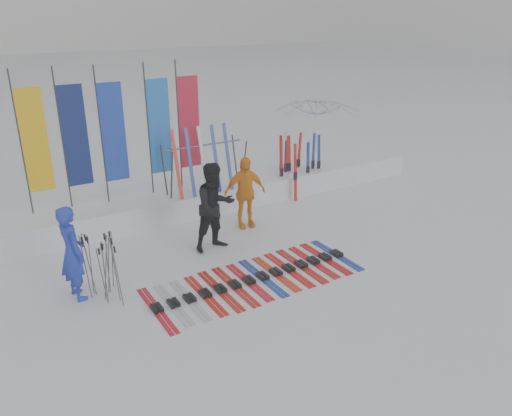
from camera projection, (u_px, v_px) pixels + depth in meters
ground at (290, 285)px, 9.57m from camera, size 120.00×120.00×0.00m
snow_bank at (190, 198)px, 13.11m from camera, size 14.00×1.60×0.60m
person_blue at (72, 253)px, 8.86m from camera, size 0.53×0.72×1.78m
person_black at (215, 207)px, 10.68m from camera, size 1.01×0.82×1.95m
person_yellow at (245, 192)px, 11.84m from camera, size 1.08×0.59×1.74m
tent_canopy at (316, 136)px, 15.68m from camera, size 3.02×3.07×2.42m
ski_row at (256, 279)px, 9.72m from camera, size 4.23×1.67×0.07m
pole_cluster at (103, 268)px, 8.95m from camera, size 0.57×0.77×1.26m
feather_flags at (116, 132)px, 11.68m from camera, size 4.24×0.17×3.20m
ski_rack at (205, 160)px, 12.52m from camera, size 2.04×0.80×1.23m
upright_skis at (295, 164)px, 14.19m from camera, size 1.42×1.11×1.67m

